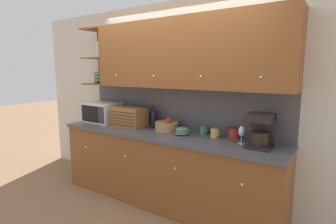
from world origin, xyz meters
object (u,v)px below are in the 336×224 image
Objects in this scene: fruit_basket at (167,126)px; mug at (204,130)px; wine_bottle at (154,118)px; storage_canister at (234,133)px; mug_blue_second at (215,133)px; wine_glass at (242,132)px; coffee_maker at (261,131)px; bread_box at (129,117)px; microwave at (103,112)px; bowl_stack_on_counter at (182,131)px.

fruit_basket is 0.49m from mug.
storage_canister is at bearing 2.17° from wine_bottle.
mug_blue_second is 0.55× the size of wine_glass.
coffee_maker is at bearing -15.90° from mug.
wine_glass is at bearing -4.34° from fruit_basket.
wine_glass reaches higher than storage_canister.
mug_blue_second is at bearing -29.07° from mug.
storage_canister is at bearing 6.94° from bread_box.
fruit_basket is 1.58× the size of wine_glass.
coffee_maker reaches higher than wine_glass.
mug is (1.62, 0.16, -0.10)m from microwave.
microwave is at bearing -175.70° from storage_canister.
wine_bottle reaches higher than fruit_basket.
mug is (1.06, 0.18, -0.09)m from bread_box.
microwave is at bearing 179.27° from wine_glass.
storage_canister is at bearing 129.05° from wine_glass.
microwave is 2.36m from coffee_maker.
bowl_stack_on_counter is 0.94m from coffee_maker.
mug is 0.51× the size of wine_glass.
bowl_stack_on_counter is 1.84× the size of mug.
fruit_basket reaches higher than storage_canister.
fruit_basket reaches higher than bowl_stack_on_counter.
mug_blue_second is 0.80× the size of storage_canister.
bread_box is 2.59× the size of bowl_stack_on_counter.
bowl_stack_on_counter is (0.54, -0.14, -0.09)m from wine_bottle.
wine_bottle reaches higher than mug_blue_second.
fruit_basket reaches higher than mug_blue_second.
mug is 0.39m from storage_canister.
coffee_maker reaches higher than fruit_basket.
bread_box is at bearing -2.63° from microwave.
microwave reaches higher than bread_box.
storage_canister is at bearing 6.66° from fruit_basket.
wine_bottle is 0.27m from fruit_basket.
coffee_maker is (1.47, -0.16, 0.04)m from wine_bottle.
bread_box reaches higher than mug.
coffee_maker is at bearing -0.92° from bowl_stack_on_counter.
wine_bottle is 2.26× the size of storage_canister.
fruit_basket is at bearing -12.98° from wine_bottle.
wine_bottle is at bearing 176.54° from mug_blue_second.
wine_bottle is at bearing 165.08° from bowl_stack_on_counter.
microwave is 1.14m from fruit_basket.
microwave is 2.15m from wine_glass.
coffee_maker is (0.54, -0.10, 0.12)m from mug_blue_second.
wine_bottle is 0.74m from mug.
fruit_basket is 0.30m from bowl_stack_on_counter.
bread_box is 0.59m from fruit_basket.
bowl_stack_on_counter is at bearing -179.37° from wine_glass.
wine_glass is 0.55× the size of coffee_maker.
wine_bottle is at bearing -177.83° from storage_canister.
wine_bottle is 1.55× the size of wine_glass.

